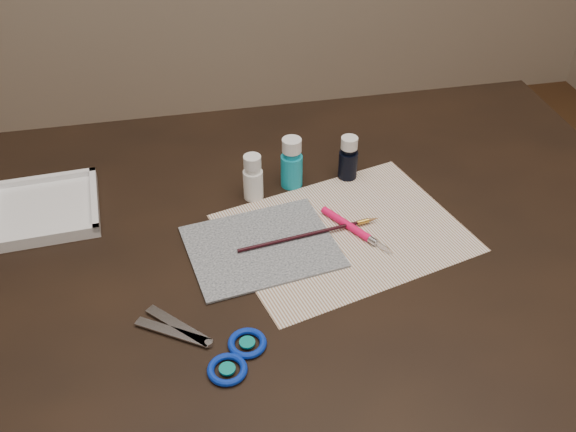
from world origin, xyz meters
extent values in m
cube|color=black|center=(0.00, 0.00, 0.38)|extent=(1.30, 0.90, 0.75)
cube|color=white|center=(0.09, 0.00, 0.75)|extent=(0.44, 0.37, 0.00)
cube|color=black|center=(-0.05, -0.01, 0.75)|extent=(0.26, 0.22, 0.00)
cylinder|color=white|center=(-0.04, 0.13, 0.79)|extent=(0.05, 0.05, 0.09)
cylinder|color=#1295AF|center=(0.04, 0.15, 0.80)|extent=(0.05, 0.05, 0.10)
cylinder|color=black|center=(0.14, 0.15, 0.79)|extent=(0.04, 0.04, 0.08)
cube|color=white|center=(-0.39, 0.15, 0.76)|extent=(0.19, 0.19, 0.02)
camera|label=1|loc=(-0.16, -0.78, 1.43)|focal=40.00mm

